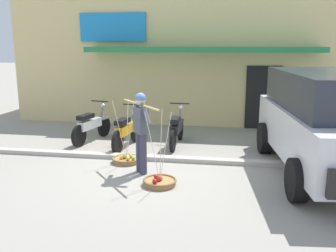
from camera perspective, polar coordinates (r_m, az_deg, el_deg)
name	(u,v)px	position (r m, az deg, el deg)	size (l,w,h in m)	color
ground_plane	(147,170)	(8.02, -3.31, -6.77)	(90.00, 90.00, 0.00)	gray
sidewalk_curb	(153,158)	(8.65, -2.30, -4.95)	(20.00, 0.24, 0.10)	#AEA89C
fruit_vendor	(141,128)	(7.58, -4.21, -0.23)	(1.05, 1.28, 1.70)	#38384C
fruit_basket_left_side	(126,159)	(8.52, -6.45, -5.13)	(0.66, 0.66, 1.45)	#9E7542
fruit_basket_right_side	(160,181)	(7.14, -1.31, -8.55)	(0.66, 0.66, 1.45)	#9E7542
motorcycle_nearest_shop	(91,126)	(10.39, -11.80, 0.05)	(0.60, 1.79, 1.09)	black
motorcycle_second_in_row	(126,131)	(9.64, -6.44, -0.73)	(0.54, 1.82, 1.09)	black
motorcycle_third_in_row	(177,129)	(9.75, 1.35, -0.50)	(0.54, 1.82, 1.09)	black
parked_truck	(327,120)	(8.20, 23.40, 0.83)	(2.51, 4.96, 2.10)	silver
storefront_building	(207,59)	(14.45, 6.05, 10.25)	(13.00, 6.00, 4.20)	#DBC684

